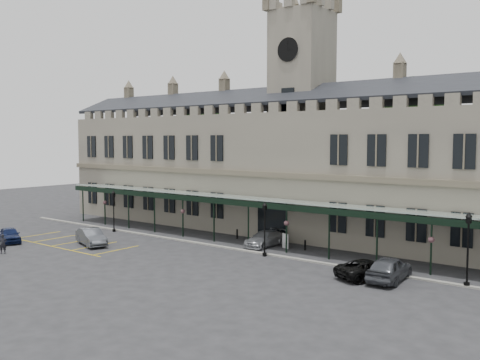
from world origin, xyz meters
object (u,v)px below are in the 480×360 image
Objects in this scene: car_right_a at (389,269)px; lamp_post_right at (468,243)px; station_building at (301,169)px; sign_board at (285,241)px; car_left_a at (10,235)px; car_van at (369,269)px; lamp_post_mid at (265,224)px; clock_tower at (302,103)px; person_a at (3,244)px; car_left_b at (91,237)px; traffic_cone at (364,276)px; lamp_post_left at (114,207)px; car_taxi at (265,239)px.

lamp_post_right is at bearing -164.74° from car_right_a.
car_right_a is (14.33, -11.99, -5.63)m from station_building.
lamp_post_right is (18.87, -10.40, -3.58)m from station_building.
car_left_a reaches higher than sign_board.
station_building is 28.37m from car_left_a.
lamp_post_mid is at bearing 18.44° from car_van.
clock_tower is at bearing 106.86° from lamp_post_mid.
car_left_b is at bearing 16.20° from person_a.
traffic_cone is at bearing -154.88° from lamp_post_right.
lamp_post_left is 0.93× the size of car_left_b.
lamp_post_left is at bearing 4.53° from car_left_a.
lamp_post_right is (18.87, -10.48, -10.22)m from clock_tower.
clock_tower is 23.89m from lamp_post_right.
station_building is 9.76m from sign_board.
person_a is at bearing 176.68° from car_left_b.
traffic_cone is (13.05, -13.12, -6.09)m from station_building.
car_van is (12.00, -4.70, -0.02)m from car_taxi.
traffic_cone is at bearing -45.15° from station_building.
person_a is (-2.83, -6.71, 0.06)m from car_left_b.
clock_tower is 22.52m from traffic_cone.
lamp_post_mid reaches higher than person_a.
lamp_post_right is 31.12m from car_left_b.
clock_tower is 30.25m from person_a.
car_van reaches higher than sign_board.
lamp_post_mid reaches higher than sign_board.
traffic_cone is 0.60× the size of sign_board.
lamp_post_mid is 4.53m from car_taxi.
car_van is at bearing 9.08° from car_right_a.
person_a is at bearing -84.32° from lamp_post_left.
station_building reaches higher than car_taxi.
lamp_post_left is 18.99m from sign_board.
station_building is 12.07m from lamp_post_mid.
lamp_post_mid is 10.20m from traffic_cone.
car_taxi reaches higher than car_van.
car_left_b is 15.54m from car_taxi.
lamp_post_left is at bearing -5.91° from car_right_a.
car_van is at bearing -10.32° from sign_board.
traffic_cone is at bearing 120.11° from car_van.
lamp_post_left is 0.96× the size of lamp_post_mid.
sign_board is 0.78× the size of person_a.
clock_tower reaches higher than lamp_post_mid.
station_building reaches higher than car_van.
lamp_post_mid reaches higher than car_van.
clock_tower reaches higher than car_left_a.
car_taxi is (-12.05, 5.52, 0.30)m from traffic_cone.
lamp_post_right is 16.40m from sign_board.
station_building reaches higher than car_right_a.
car_left_b reaches higher than car_van.
station_building is 12.66× the size of car_van.
clock_tower is 15.58m from lamp_post_mid.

